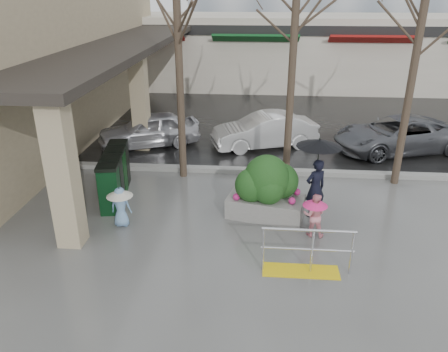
# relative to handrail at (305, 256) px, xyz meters

# --- Properties ---
(ground) EXTENTS (120.00, 120.00, 0.00)m
(ground) POSITION_rel_handrail_xyz_m (-1.36, 1.20, -0.38)
(ground) COLOR #51514F
(ground) RESTS_ON ground
(street_asphalt) EXTENTS (120.00, 36.00, 0.01)m
(street_asphalt) POSITION_rel_handrail_xyz_m (-1.36, 23.20, -0.37)
(street_asphalt) COLOR black
(street_asphalt) RESTS_ON ground
(curb) EXTENTS (120.00, 0.30, 0.15)m
(curb) POSITION_rel_handrail_xyz_m (-1.36, 5.20, -0.30)
(curb) COLOR gray
(curb) RESTS_ON ground
(near_building) EXTENTS (6.00, 18.00, 8.00)m
(near_building) POSITION_rel_handrail_xyz_m (-10.36, 9.20, 3.62)
(near_building) COLOR tan
(near_building) RESTS_ON ground
(canopy_slab) EXTENTS (2.80, 18.00, 0.25)m
(canopy_slab) POSITION_rel_handrail_xyz_m (-6.16, 9.20, 3.25)
(canopy_slab) COLOR #2D2823
(canopy_slab) RESTS_ON pillar_front
(pillar_front) EXTENTS (0.55, 0.55, 3.50)m
(pillar_front) POSITION_rel_handrail_xyz_m (-5.26, 0.70, 1.37)
(pillar_front) COLOR tan
(pillar_front) RESTS_ON ground
(pillar_back) EXTENTS (0.55, 0.55, 3.50)m
(pillar_back) POSITION_rel_handrail_xyz_m (-5.26, 7.20, 1.37)
(pillar_back) COLOR tan
(pillar_back) RESTS_ON ground
(storefront_row) EXTENTS (34.00, 6.74, 4.00)m
(storefront_row) POSITION_rel_handrail_xyz_m (0.64, 19.17, 1.64)
(storefront_row) COLOR beige
(storefront_row) RESTS_ON ground
(handrail) EXTENTS (1.90, 0.50, 1.03)m
(handrail) POSITION_rel_handrail_xyz_m (0.00, 0.00, 0.00)
(handrail) COLOR yellow
(handrail) RESTS_ON ground
(tree_west) EXTENTS (3.20, 3.20, 6.80)m
(tree_west) POSITION_rel_handrail_xyz_m (-3.36, 4.80, 4.71)
(tree_west) COLOR #382B21
(tree_west) RESTS_ON ground
(tree_mideast) EXTENTS (3.20, 3.20, 6.50)m
(tree_mideast) POSITION_rel_handrail_xyz_m (3.14, 4.80, 4.48)
(tree_mideast) COLOR #382B21
(tree_mideast) RESTS_ON ground
(woman) EXTENTS (1.13, 1.13, 2.13)m
(woman) POSITION_rel_handrail_xyz_m (0.45, 2.51, 0.90)
(woman) COLOR black
(woman) RESTS_ON ground
(child_pink) EXTENTS (0.59, 0.59, 1.08)m
(child_pink) POSITION_rel_handrail_xyz_m (0.34, 1.50, 0.24)
(child_pink) COLOR pink
(child_pink) RESTS_ON ground
(child_blue) EXTENTS (0.65, 0.65, 1.04)m
(child_blue) POSITION_rel_handrail_xyz_m (-4.36, 1.58, 0.26)
(child_blue) COLOR #719CC9
(child_blue) RESTS_ON ground
(planter) EXTENTS (2.08, 1.35, 1.68)m
(planter) POSITION_rel_handrail_xyz_m (-0.79, 2.38, 0.43)
(planter) COLOR slate
(planter) RESTS_ON ground
(news_boxes) EXTENTS (0.90, 2.43, 1.33)m
(news_boxes) POSITION_rel_handrail_xyz_m (-5.00, 3.17, 0.29)
(news_boxes) COLOR #0B3317
(news_boxes) RESTS_ON ground
(car_a) EXTENTS (3.99, 2.79, 1.26)m
(car_a) POSITION_rel_handrail_xyz_m (-5.09, 7.50, 0.25)
(car_a) COLOR #BBBAC0
(car_a) RESTS_ON ground
(car_b) EXTENTS (4.05, 2.50, 1.26)m
(car_b) POSITION_rel_handrail_xyz_m (-0.82, 7.72, 0.25)
(car_b) COLOR silver
(car_b) RESTS_ON ground
(car_c) EXTENTS (4.95, 3.35, 1.26)m
(car_c) POSITION_rel_handrail_xyz_m (3.93, 7.65, 0.25)
(car_c) COLOR #595B61
(car_c) RESTS_ON ground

